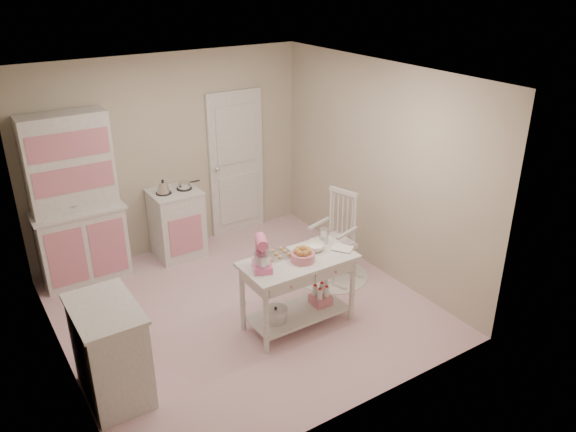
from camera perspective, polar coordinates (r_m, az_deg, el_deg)
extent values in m
plane|color=pink|center=(6.48, -4.56, -9.34)|extent=(3.80, 3.80, 0.00)
cube|color=white|center=(5.49, -5.47, 13.90)|extent=(3.80, 3.80, 0.04)
cube|color=#C2B69D|center=(7.49, -11.93, 6.05)|extent=(3.80, 0.04, 2.60)
cube|color=#C2B69D|center=(4.44, 6.82, -6.76)|extent=(3.80, 0.04, 2.60)
cube|color=#C2B69D|center=(5.34, -23.25, -3.13)|extent=(0.04, 3.80, 2.60)
cube|color=#C2B69D|center=(6.89, 9.12, 4.65)|extent=(0.04, 3.80, 2.60)
cube|color=white|center=(7.92, -5.28, 5.34)|extent=(0.82, 0.05, 2.04)
cube|color=white|center=(7.03, -20.78, 1.47)|extent=(1.06, 0.50, 2.08)
cube|color=white|center=(7.51, -11.21, -0.74)|extent=(0.62, 0.57, 0.92)
cube|color=white|center=(5.32, -17.60, -12.98)|extent=(0.54, 0.84, 0.92)
cylinder|color=white|center=(7.10, 4.40, -5.99)|extent=(0.92, 0.92, 0.01)
cube|color=white|center=(6.85, 4.54, -2.06)|extent=(0.67, 0.83, 1.10)
cube|color=white|center=(5.99, 1.03, -7.76)|extent=(1.20, 0.60, 0.80)
cube|color=pink|center=(5.53, -2.67, -3.91)|extent=(0.29, 0.34, 0.34)
cube|color=silver|center=(5.85, -1.15, -4.01)|extent=(0.34, 0.24, 0.02)
cylinder|color=#D2788A|center=(5.74, 1.51, -4.16)|extent=(0.25, 0.25, 0.09)
imported|color=white|center=(5.96, 2.71, -3.15)|extent=(0.22, 0.22, 0.07)
cylinder|color=silver|center=(6.09, 3.67, -2.01)|extent=(0.10, 0.10, 0.17)
imported|color=white|center=(5.94, 5.33, -3.64)|extent=(0.25, 0.27, 0.02)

